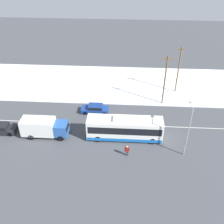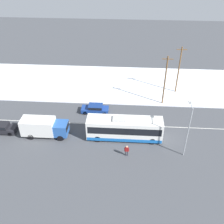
% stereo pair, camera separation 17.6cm
% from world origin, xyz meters
% --- Properties ---
extents(ground_plane, '(120.00, 120.00, 0.00)m').
position_xyz_m(ground_plane, '(0.00, 0.00, 0.00)').
color(ground_plane, '#424449').
extents(snow_lot, '(80.00, 15.22, 0.12)m').
position_xyz_m(snow_lot, '(0.00, 13.40, 0.06)').
color(snow_lot, silver).
rests_on(snow_lot, ground_plane).
extents(lane_marking_center, '(60.00, 0.12, 0.00)m').
position_xyz_m(lane_marking_center, '(0.00, 0.00, 0.00)').
color(lane_marking_center, silver).
rests_on(lane_marking_center, ground_plane).
extents(city_bus, '(10.78, 2.57, 3.49)m').
position_xyz_m(city_bus, '(-0.43, -3.02, 1.70)').
color(city_bus, white).
rests_on(city_bus, ground_plane).
extents(box_truck, '(6.71, 2.30, 2.86)m').
position_xyz_m(box_truck, '(-12.17, -3.28, 1.59)').
color(box_truck, silver).
rests_on(box_truck, ground_plane).
extents(sedan_car, '(4.50, 1.80, 1.40)m').
position_xyz_m(sedan_car, '(-5.45, 3.26, 0.77)').
color(sedan_car, navy).
rests_on(sedan_car, ground_plane).
extents(parked_car_near_truck, '(4.23, 1.80, 1.49)m').
position_xyz_m(parked_car_near_truck, '(-18.77, -2.95, 0.81)').
color(parked_car_near_truck, black).
rests_on(parked_car_near_truck, ground_plane).
extents(pedestrian_at_stop, '(0.61, 0.27, 1.71)m').
position_xyz_m(pedestrian_at_stop, '(-0.02, -6.72, 1.05)').
color(pedestrian_at_stop, '#23232D').
rests_on(pedestrian_at_stop, ground_plane).
extents(streetlamp, '(0.36, 2.19, 7.60)m').
position_xyz_m(streetlamp, '(7.67, -5.70, 4.73)').
color(streetlamp, '#9EA3A8').
rests_on(streetlamp, ground_plane).
extents(utility_pole_roadside, '(1.80, 0.24, 8.87)m').
position_xyz_m(utility_pole_roadside, '(5.96, 6.69, 4.63)').
color(utility_pole_roadside, brown).
rests_on(utility_pole_roadside, ground_plane).
extents(utility_pole_snowlot, '(1.80, 0.24, 8.86)m').
position_xyz_m(utility_pole_snowlot, '(8.81, 10.95, 4.62)').
color(utility_pole_snowlot, brown).
rests_on(utility_pole_snowlot, ground_plane).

